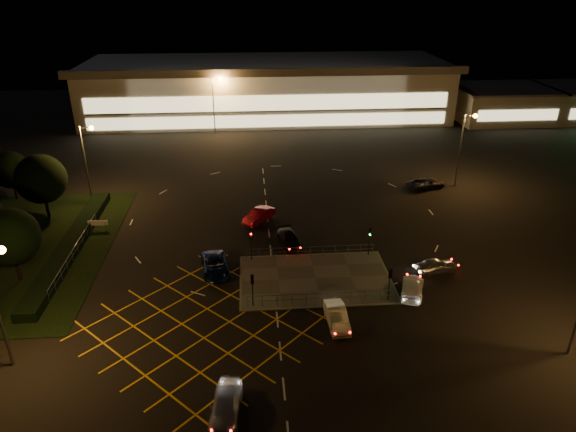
{
  "coord_description": "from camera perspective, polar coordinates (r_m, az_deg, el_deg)",
  "views": [
    {
      "loc": [
        -3.83,
        -43.31,
        26.46
      ],
      "look_at": [
        0.16,
        8.05,
        2.0
      ],
      "focal_mm": 32.0,
      "sensor_mm": 36.0,
      "label": 1
    }
  ],
  "objects": [
    {
      "name": "car_approach_white",
      "position": [
        48.26,
        13.66,
        -7.71
      ],
      "size": [
        3.37,
        5.03,
        1.35
      ],
      "primitive_type": "imported",
      "rotation": [
        0.0,
        0.0,
        2.79
      ],
      "color": "silver",
      "rests_on": "ground"
    },
    {
      "name": "hedge",
      "position": [
        58.93,
        -22.93,
        -2.92
      ],
      "size": [
        2.0,
        26.0,
        1.0
      ],
      "primitive_type": "cube",
      "color": "black",
      "rests_on": "ground"
    },
    {
      "name": "streetlight_nw",
      "position": [
        67.41,
        -21.38,
        6.47
      ],
      "size": [
        1.78,
        0.56,
        10.03
      ],
      "color": "slate",
      "rests_on": "ground"
    },
    {
      "name": "signal_nw",
      "position": [
        51.31,
        -4.11,
        -2.68
      ],
      "size": [
        0.28,
        0.3,
        3.15
      ],
      "color": "black",
      "rests_on": "pedestrian_island"
    },
    {
      "name": "car_circ_red",
      "position": [
        60.15,
        -3.26,
        0.06
      ],
      "size": [
        4.11,
        4.6,
        1.51
      ],
      "primitive_type": "imported",
      "rotation": [
        0.0,
        0.0,
        5.61
      ],
      "color": "maroon",
      "rests_on": "ground"
    },
    {
      "name": "car_east_grey",
      "position": [
        71.85,
        15.12,
        3.5
      ],
      "size": [
        5.65,
        3.89,
        1.43
      ],
      "primitive_type": "imported",
      "rotation": [
        0.0,
        0.0,
        1.89
      ],
      "color": "black",
      "rests_on": "ground"
    },
    {
      "name": "signal_ne",
      "position": [
        52.65,
        9.06,
        -2.17
      ],
      "size": [
        0.28,
        0.3,
        3.15
      ],
      "color": "black",
      "rests_on": "pedestrian_island"
    },
    {
      "name": "tree_d",
      "position": [
        73.63,
        -28.46,
        4.52
      ],
      "size": [
        4.68,
        4.68,
        6.37
      ],
      "color": "black",
      "rests_on": "ground"
    },
    {
      "name": "supermarket",
      "position": [
        107.43,
        -2.38,
        14.03
      ],
      "size": [
        72.0,
        26.5,
        10.5
      ],
      "color": "beige",
      "rests_on": "ground"
    },
    {
      "name": "car_queue_white",
      "position": [
        43.41,
        5.45,
        -11.09
      ],
      "size": [
        1.76,
        4.49,
        1.46
      ],
      "primitive_type": "imported",
      "rotation": [
        0.0,
        0.0,
        0.05
      ],
      "color": "silver",
      "rests_on": "ground"
    },
    {
      "name": "tree_c",
      "position": [
        65.81,
        -25.75,
        3.73
      ],
      "size": [
        5.76,
        5.76,
        7.84
      ],
      "color": "black",
      "rests_on": "ground"
    },
    {
      "name": "car_far_dkgrey",
      "position": [
        54.89,
        0.16,
        -2.61
      ],
      "size": [
        2.79,
        4.98,
        1.36
      ],
      "primitive_type": "imported",
      "rotation": [
        0.0,
        0.0,
        0.2
      ],
      "color": "black",
      "rests_on": "ground"
    },
    {
      "name": "signal_sw",
      "position": [
        44.42,
        -3.98,
        -7.52
      ],
      "size": [
        0.28,
        0.3,
        3.15
      ],
      "rotation": [
        0.0,
        0.0,
        3.14
      ],
      "color": "black",
      "rests_on": "pedestrian_island"
    },
    {
      "name": "tree_e",
      "position": [
        53.32,
        -28.54,
        -2.07
      ],
      "size": [
        5.4,
        5.4,
        7.35
      ],
      "color": "black",
      "rests_on": "ground"
    },
    {
      "name": "streetlight_far_left",
      "position": [
        93.62,
        -8.05,
        12.89
      ],
      "size": [
        1.78,
        0.56,
        10.03
      ],
      "color": "slate",
      "rests_on": "ground"
    },
    {
      "name": "car_left_blue",
      "position": [
        50.64,
        -8.11,
        -5.41
      ],
      "size": [
        3.22,
        5.6,
        1.47
      ],
      "primitive_type": "imported",
      "rotation": [
        0.0,
        0.0,
        0.15
      ],
      "color": "#0B1947",
      "rests_on": "ground"
    },
    {
      "name": "streetlight_ne",
      "position": [
        72.13,
        19.02,
        8.0
      ],
      "size": [
        1.78,
        0.56,
        10.03
      ],
      "color": "slate",
      "rests_on": "ground"
    },
    {
      "name": "car_right_silver",
      "position": [
        52.21,
        16.12,
        -5.29
      ],
      "size": [
        4.3,
        2.4,
        1.38
      ],
      "primitive_type": "imported",
      "rotation": [
        0.0,
        0.0,
        1.77
      ],
      "color": "#A4A6AB",
      "rests_on": "ground"
    },
    {
      "name": "signal_se",
      "position": [
        45.96,
        11.25,
        -6.76
      ],
      "size": [
        0.28,
        0.3,
        3.15
      ],
      "rotation": [
        0.0,
        0.0,
        3.14
      ],
      "color": "black",
      "rests_on": "pedestrian_island"
    },
    {
      "name": "grass_verge",
      "position": [
        60.94,
        -27.31,
        -3.37
      ],
      "size": [
        18.0,
        30.0,
        0.08
      ],
      "primitive_type": "cube",
      "color": "black",
      "rests_on": "ground"
    },
    {
      "name": "streetlight_far_right",
      "position": [
        101.37,
        15.84,
        13.15
      ],
      "size": [
        1.78,
        0.56,
        10.03
      ],
      "color": "slate",
      "rests_on": "ground"
    },
    {
      "name": "pedestrian_island",
      "position": [
        49.37,
        3.06,
        -6.97
      ],
      "size": [
        14.0,
        9.0,
        0.12
      ],
      "primitive_type": "cube",
      "color": "#4C4944",
      "rests_on": "ground"
    },
    {
      "name": "ground",
      "position": [
        50.89,
        0.53,
        -5.92
      ],
      "size": [
        180.0,
        180.0,
        0.0
      ],
      "primitive_type": "plane",
      "color": "black",
      "rests_on": "ground"
    },
    {
      "name": "car_near_silver",
      "position": [
        36.2,
        -6.91,
        -20.0
      ],
      "size": [
        2.37,
        4.8,
        1.57
      ],
      "primitive_type": "imported",
      "rotation": [
        0.0,
        0.0,
        6.17
      ],
      "color": "silver",
      "rests_on": "ground"
    },
    {
      "name": "retail_unit_a",
      "position": [
        111.74,
        22.64,
        11.49
      ],
      "size": [
        18.8,
        14.8,
        6.35
      ],
      "color": "beige",
      "rests_on": "ground"
    }
  ]
}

